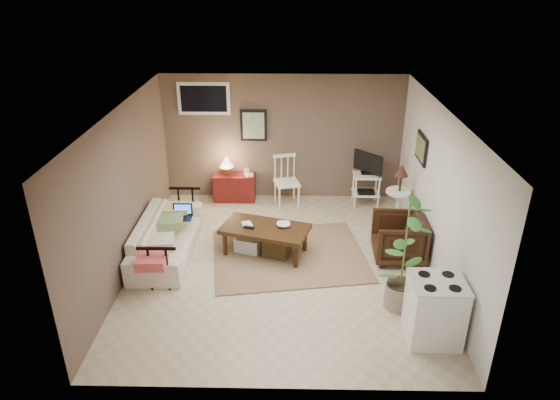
{
  "coord_description": "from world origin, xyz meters",
  "views": [
    {
      "loc": [
        0.12,
        -6.51,
        4.16
      ],
      "look_at": [
        -0.01,
        0.35,
        0.92
      ],
      "focal_mm": 32.0,
      "sensor_mm": 36.0,
      "label": 1
    }
  ],
  "objects_px": {
    "coffee_table": "(265,238)",
    "spindle_chair": "(287,183)",
    "red_console": "(234,185)",
    "armchair": "(399,236)",
    "potted_plant": "(405,246)",
    "tv_stand": "(367,178)",
    "side_table": "(400,190)",
    "stove": "(435,310)",
    "sofa": "(166,230)"
  },
  "relations": [
    {
      "from": "spindle_chair",
      "to": "tv_stand",
      "type": "bearing_deg",
      "value": -0.23
    },
    {
      "from": "stove",
      "to": "side_table",
      "type": "bearing_deg",
      "value": 88.01
    },
    {
      "from": "coffee_table",
      "to": "red_console",
      "type": "distance_m",
      "value": 2.11
    },
    {
      "from": "red_console",
      "to": "side_table",
      "type": "relative_size",
      "value": 0.77
    },
    {
      "from": "armchair",
      "to": "potted_plant",
      "type": "distance_m",
      "value": 1.35
    },
    {
      "from": "coffee_table",
      "to": "armchair",
      "type": "distance_m",
      "value": 2.07
    },
    {
      "from": "red_console",
      "to": "coffee_table",
      "type": "bearing_deg",
      "value": -70.94
    },
    {
      "from": "red_console",
      "to": "potted_plant",
      "type": "height_order",
      "value": "potted_plant"
    },
    {
      "from": "potted_plant",
      "to": "red_console",
      "type": "bearing_deg",
      "value": 127.62
    },
    {
      "from": "tv_stand",
      "to": "side_table",
      "type": "height_order",
      "value": "side_table"
    },
    {
      "from": "tv_stand",
      "to": "armchair",
      "type": "xyz_separation_m",
      "value": [
        0.24,
        -1.9,
        -0.17
      ]
    },
    {
      "from": "tv_stand",
      "to": "spindle_chair",
      "type": "bearing_deg",
      "value": 179.77
    },
    {
      "from": "armchair",
      "to": "potted_plant",
      "type": "bearing_deg",
      "value": -7.9
    },
    {
      "from": "stove",
      "to": "spindle_chair",
      "type": "bearing_deg",
      "value": 115.75
    },
    {
      "from": "stove",
      "to": "potted_plant",
      "type": "bearing_deg",
      "value": 114.24
    },
    {
      "from": "potted_plant",
      "to": "stove",
      "type": "distance_m",
      "value": 0.85
    },
    {
      "from": "sofa",
      "to": "red_console",
      "type": "bearing_deg",
      "value": -23.23
    },
    {
      "from": "spindle_chair",
      "to": "red_console",
      "type": "bearing_deg",
      "value": 170.11
    },
    {
      "from": "armchair",
      "to": "stove",
      "type": "height_order",
      "value": "stove"
    },
    {
      "from": "potted_plant",
      "to": "tv_stand",
      "type": "bearing_deg",
      "value": 90.6
    },
    {
      "from": "coffee_table",
      "to": "red_console",
      "type": "bearing_deg",
      "value": 109.06
    },
    {
      "from": "tv_stand",
      "to": "stove",
      "type": "height_order",
      "value": "tv_stand"
    },
    {
      "from": "red_console",
      "to": "potted_plant",
      "type": "relative_size",
      "value": 0.53
    },
    {
      "from": "armchair",
      "to": "side_table",
      "type": "bearing_deg",
      "value": 171.94
    },
    {
      "from": "coffee_table",
      "to": "tv_stand",
      "type": "xyz_separation_m",
      "value": [
        1.83,
        1.81,
        0.28
      ]
    },
    {
      "from": "side_table",
      "to": "armchair",
      "type": "distance_m",
      "value": 1.04
    },
    {
      "from": "sofa",
      "to": "tv_stand",
      "type": "relative_size",
      "value": 1.96
    },
    {
      "from": "red_console",
      "to": "spindle_chair",
      "type": "distance_m",
      "value": 1.04
    },
    {
      "from": "spindle_chair",
      "to": "potted_plant",
      "type": "height_order",
      "value": "potted_plant"
    },
    {
      "from": "side_table",
      "to": "tv_stand",
      "type": "bearing_deg",
      "value": 113.48
    },
    {
      "from": "side_table",
      "to": "armchair",
      "type": "bearing_deg",
      "value": -99.87
    },
    {
      "from": "sofa",
      "to": "armchair",
      "type": "xyz_separation_m",
      "value": [
        3.61,
        -0.09,
        -0.02
      ]
    },
    {
      "from": "side_table",
      "to": "potted_plant",
      "type": "xyz_separation_m",
      "value": [
        -0.38,
        -2.18,
        0.19
      ]
    },
    {
      "from": "sofa",
      "to": "tv_stand",
      "type": "height_order",
      "value": "tv_stand"
    },
    {
      "from": "spindle_chair",
      "to": "potted_plant",
      "type": "xyz_separation_m",
      "value": [
        1.53,
        -3.13,
        0.48
      ]
    },
    {
      "from": "potted_plant",
      "to": "side_table",
      "type": "bearing_deg",
      "value": 80.22
    },
    {
      "from": "coffee_table",
      "to": "red_console",
      "type": "relative_size",
      "value": 1.61
    },
    {
      "from": "red_console",
      "to": "sofa",
      "type": "bearing_deg",
      "value": -113.23
    },
    {
      "from": "coffee_table",
      "to": "spindle_chair",
      "type": "relative_size",
      "value": 1.54
    },
    {
      "from": "sofa",
      "to": "red_console",
      "type": "xyz_separation_m",
      "value": [
        0.86,
        1.99,
        -0.09
      ]
    },
    {
      "from": "red_console",
      "to": "spindle_chair",
      "type": "xyz_separation_m",
      "value": [
        1.02,
        -0.18,
        0.13
      ]
    },
    {
      "from": "spindle_chair",
      "to": "side_table",
      "type": "distance_m",
      "value": 2.15
    },
    {
      "from": "tv_stand",
      "to": "armchair",
      "type": "distance_m",
      "value": 1.93
    },
    {
      "from": "tv_stand",
      "to": "potted_plant",
      "type": "bearing_deg",
      "value": -89.4
    },
    {
      "from": "coffee_table",
      "to": "red_console",
      "type": "height_order",
      "value": "red_console"
    },
    {
      "from": "potted_plant",
      "to": "stove",
      "type": "relative_size",
      "value": 2.09
    },
    {
      "from": "spindle_chair",
      "to": "armchair",
      "type": "bearing_deg",
      "value": -47.7
    },
    {
      "from": "spindle_chair",
      "to": "side_table",
      "type": "relative_size",
      "value": 0.8
    },
    {
      "from": "sofa",
      "to": "armchair",
      "type": "bearing_deg",
      "value": -91.48
    },
    {
      "from": "spindle_chair",
      "to": "tv_stand",
      "type": "height_order",
      "value": "tv_stand"
    }
  ]
}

